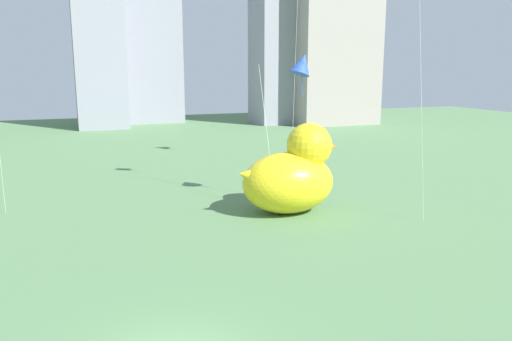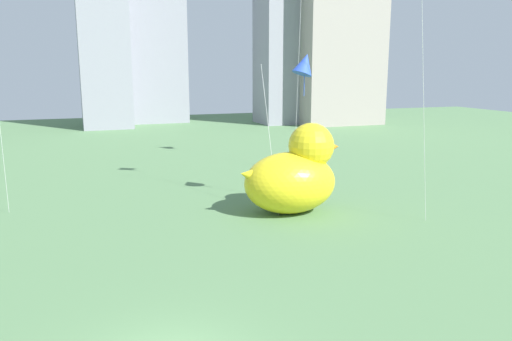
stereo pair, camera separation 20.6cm
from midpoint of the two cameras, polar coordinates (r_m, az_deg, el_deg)
The scene contains 2 objects.
giant_inflatable_duck at distance 26.44m, azimuth 4.51°, elevation -0.52°, with size 5.69×3.65×4.71m.
kite_blue at distance 27.60m, azimuth 5.73°, elevation 11.90°, with size 2.91×3.84×8.43m.
Camera 2 is at (-1.71, -11.69, 7.50)m, focal length 35.31 mm.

